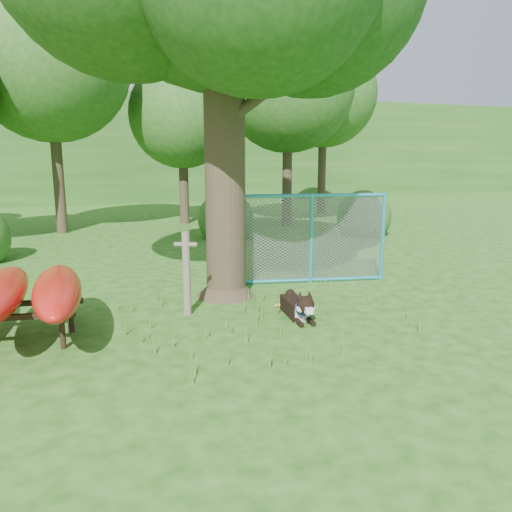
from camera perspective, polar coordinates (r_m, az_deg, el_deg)
name	(u,v)px	position (r m, az deg, el deg)	size (l,w,h in m)	color
ground	(271,340)	(7.30, 1.77, -9.59)	(80.00, 80.00, 0.00)	#1D5010
wooden_post	(186,271)	(8.30, -7.95, -1.72)	(0.38, 0.23, 1.41)	#655B4B
husky_dog	(298,307)	(8.19, 4.88, -5.82)	(0.40, 1.24, 0.55)	black
fence_section	(311,239)	(10.37, 6.32, 2.00)	(3.13, 0.73, 3.10)	#29A7C1
wildflower_clump	(278,306)	(8.33, 2.50, -5.73)	(0.09, 0.08, 0.20)	#4C7D29
bg_tree_b	(49,61)	(18.58, -22.53, 19.86)	(5.20, 5.20, 8.22)	#34291C
bg_tree_c	(182,115)	(19.80, -8.47, 15.60)	(4.00, 4.00, 6.12)	#34291C
bg_tree_d	(288,86)	(19.06, 3.70, 18.82)	(4.80, 4.80, 7.50)	#34291C
bg_tree_e	(324,95)	(23.04, 7.75, 17.82)	(4.60, 4.60, 7.55)	#34291C
shrub_right	(363,235)	(17.14, 12.13, 2.37)	(1.80, 1.80, 1.80)	#25551B
shrub_mid	(226,238)	(16.20, -3.44, 2.09)	(1.80, 1.80, 1.80)	#25551B
wooded_hillside	(112,150)	(34.42, -16.08, 11.60)	(80.00, 12.00, 6.00)	#25551B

